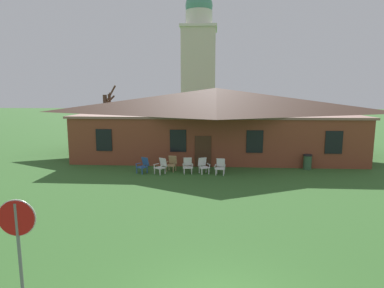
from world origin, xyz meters
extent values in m
cube|color=brown|center=(0.00, 19.90, 1.60)|extent=(20.34, 10.00, 3.20)
cube|color=#8C6458|center=(0.00, 19.90, 3.28)|extent=(20.74, 10.20, 0.16)
pyramid|color=#382319|center=(0.00, 19.90, 4.35)|extent=(21.15, 10.40, 1.98)
cube|color=black|center=(-7.63, 14.87, 1.76)|extent=(1.10, 0.06, 1.50)
cube|color=black|center=(-2.54, 14.87, 1.76)|extent=(1.10, 0.06, 1.50)
cube|color=black|center=(2.54, 14.87, 1.76)|extent=(1.10, 0.06, 1.50)
cube|color=black|center=(7.63, 14.87, 1.76)|extent=(1.10, 0.06, 1.50)
cube|color=#422819|center=(-0.87, 14.87, 1.05)|extent=(1.10, 0.06, 2.10)
cube|color=beige|center=(-2.50, 41.77, 6.99)|extent=(4.80, 4.80, 13.97)
cube|color=silver|center=(-2.50, 41.77, 14.15)|extent=(5.18, 5.18, 0.36)
cylinder|color=silver|center=(-2.50, 41.77, 15.43)|extent=(3.80, 3.80, 2.20)
sphere|color=#4C8E7A|center=(-2.50, 41.77, 17.21)|extent=(3.88, 3.88, 3.88)
cylinder|color=slate|center=(-4.22, -0.25, 1.32)|extent=(0.07, 0.07, 2.64)
cylinder|color=white|center=(-4.22, -0.24, 2.32)|extent=(0.80, 0.09, 0.81)
cylinder|color=#B71414|center=(-4.22, -0.26, 2.32)|extent=(0.76, 0.09, 0.76)
cube|color=#2D5693|center=(-4.50, 12.53, 0.18)|extent=(0.07, 0.07, 0.36)
cube|color=#2D5693|center=(-4.89, 12.78, 0.18)|extent=(0.07, 0.07, 0.36)
cube|color=#2D5693|center=(-4.27, 12.91, 0.18)|extent=(0.07, 0.07, 0.36)
cube|color=#2D5693|center=(-4.66, 13.15, 0.18)|extent=(0.07, 0.07, 0.36)
cube|color=#2D5693|center=(-4.58, 12.84, 0.39)|extent=(0.73, 0.73, 0.05)
cube|color=#2D5693|center=(-4.41, 13.11, 0.69)|extent=(0.54, 0.43, 0.54)
cube|color=#2D5693|center=(-4.34, 12.67, 0.58)|extent=(0.30, 0.43, 0.03)
cube|color=#2D5693|center=(-4.43, 12.54, 0.47)|extent=(0.06, 0.06, 0.22)
cube|color=#2D5693|center=(-4.84, 12.98, 0.58)|extent=(0.30, 0.43, 0.03)
cube|color=#2D5693|center=(-4.92, 12.84, 0.47)|extent=(0.06, 0.06, 0.22)
cube|color=silver|center=(-3.37, 12.40, 0.18)|extent=(0.07, 0.07, 0.36)
cube|color=silver|center=(-3.75, 12.66, 0.18)|extent=(0.07, 0.07, 0.36)
cube|color=silver|center=(-3.13, 12.77, 0.18)|extent=(0.07, 0.07, 0.36)
cube|color=silver|center=(-3.51, 13.02, 0.18)|extent=(0.07, 0.07, 0.36)
cube|color=silver|center=(-3.44, 12.71, 0.39)|extent=(0.74, 0.73, 0.05)
cube|color=silver|center=(-3.27, 12.97, 0.69)|extent=(0.53, 0.45, 0.54)
cube|color=silver|center=(-3.21, 12.53, 0.58)|extent=(0.31, 0.42, 0.03)
cube|color=silver|center=(-3.30, 12.40, 0.47)|extent=(0.06, 0.06, 0.22)
cube|color=silver|center=(-3.69, 12.86, 0.58)|extent=(0.31, 0.42, 0.03)
cube|color=silver|center=(-3.78, 12.72, 0.47)|extent=(0.06, 0.06, 0.22)
cube|color=tan|center=(-2.67, 13.20, 0.18)|extent=(0.06, 0.06, 0.36)
cube|color=tan|center=(-3.11, 13.30, 0.18)|extent=(0.06, 0.06, 0.36)
cube|color=tan|center=(-2.57, 13.63, 0.18)|extent=(0.06, 0.06, 0.36)
cube|color=tan|center=(-3.01, 13.73, 0.18)|extent=(0.06, 0.06, 0.36)
cube|color=tan|center=(-2.84, 13.46, 0.39)|extent=(0.64, 0.63, 0.05)
cube|color=tan|center=(-2.77, 13.77, 0.69)|extent=(0.54, 0.30, 0.54)
cube|color=tan|center=(-2.56, 13.38, 0.58)|extent=(0.16, 0.47, 0.03)
cube|color=tan|center=(-2.60, 13.22, 0.47)|extent=(0.05, 0.05, 0.22)
cube|color=tan|center=(-3.13, 13.51, 0.58)|extent=(0.16, 0.47, 0.03)
cube|color=tan|center=(-3.16, 13.35, 0.47)|extent=(0.05, 0.05, 0.22)
cube|color=silver|center=(-1.47, 12.77, 0.18)|extent=(0.06, 0.06, 0.36)
cube|color=silver|center=(-1.93, 12.71, 0.18)|extent=(0.06, 0.06, 0.36)
cube|color=silver|center=(-1.53, 13.20, 0.18)|extent=(0.06, 0.06, 0.36)
cube|color=silver|center=(-1.99, 13.15, 0.18)|extent=(0.06, 0.06, 0.36)
cube|color=silver|center=(-1.73, 12.96, 0.39)|extent=(0.60, 0.58, 0.05)
cube|color=silver|center=(-1.77, 13.27, 0.69)|extent=(0.53, 0.25, 0.54)
cube|color=silver|center=(-1.44, 12.97, 0.58)|extent=(0.12, 0.47, 0.03)
cube|color=silver|center=(-1.42, 12.81, 0.47)|extent=(0.04, 0.04, 0.22)
cube|color=silver|center=(-2.01, 12.90, 0.58)|extent=(0.12, 0.47, 0.03)
cube|color=silver|center=(-1.99, 12.74, 0.47)|extent=(0.04, 0.04, 0.22)
cube|color=white|center=(-0.43, 12.89, 0.18)|extent=(0.07, 0.07, 0.36)
cube|color=white|center=(-0.85, 12.71, 0.18)|extent=(0.07, 0.07, 0.36)
cube|color=white|center=(-0.61, 13.30, 0.18)|extent=(0.07, 0.07, 0.36)
cube|color=white|center=(-1.03, 13.12, 0.18)|extent=(0.07, 0.07, 0.36)
cube|color=white|center=(-0.73, 13.00, 0.39)|extent=(0.70, 0.69, 0.05)
cube|color=white|center=(-0.86, 13.29, 0.69)|extent=(0.55, 0.38, 0.54)
cube|color=white|center=(-0.46, 13.10, 0.58)|extent=(0.24, 0.45, 0.03)
cube|color=white|center=(-0.39, 12.95, 0.47)|extent=(0.05, 0.05, 0.22)
cube|color=white|center=(-0.99, 12.87, 0.58)|extent=(0.24, 0.45, 0.03)
cube|color=white|center=(-0.92, 12.72, 0.47)|extent=(0.05, 0.05, 0.22)
cube|color=white|center=(0.45, 12.55, 0.18)|extent=(0.06, 0.06, 0.36)
cube|color=white|center=(0.00, 12.61, 0.18)|extent=(0.06, 0.06, 0.36)
cube|color=white|center=(0.51, 12.99, 0.18)|extent=(0.06, 0.06, 0.36)
cube|color=white|center=(0.06, 13.05, 0.18)|extent=(0.06, 0.06, 0.36)
cube|color=white|center=(0.25, 12.80, 0.39)|extent=(0.60, 0.58, 0.05)
cube|color=white|center=(0.29, 13.11, 0.69)|extent=(0.53, 0.25, 0.54)
cube|color=white|center=(0.54, 12.75, 0.58)|extent=(0.12, 0.47, 0.03)
cube|color=white|center=(0.52, 12.59, 0.47)|extent=(0.04, 0.04, 0.22)
cube|color=white|center=(-0.04, 12.82, 0.58)|extent=(0.12, 0.47, 0.03)
cube|color=white|center=(-0.06, 12.66, 0.47)|extent=(0.04, 0.04, 0.22)
cylinder|color=brown|center=(-10.00, 22.30, 2.39)|extent=(0.36, 0.36, 4.78)
cylinder|color=brown|center=(-9.76, 22.82, 4.24)|extent=(1.21, 0.67, 1.01)
cylinder|color=brown|center=(-9.59, 22.34, 4.23)|extent=(0.27, 0.97, 1.27)
cylinder|color=brown|center=(-9.65, 22.86, 4.82)|extent=(1.32, 0.90, 1.64)
cylinder|color=brown|center=(-9.59, 22.44, 4.26)|extent=(0.49, 1.01, 1.45)
cylinder|color=#335638|center=(5.95, 14.60, 0.45)|extent=(0.52, 0.52, 0.90)
cylinder|color=black|center=(5.95, 14.60, 0.94)|extent=(0.56, 0.56, 0.08)
camera|label=1|loc=(-0.12, -6.37, 4.89)|focal=30.14mm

